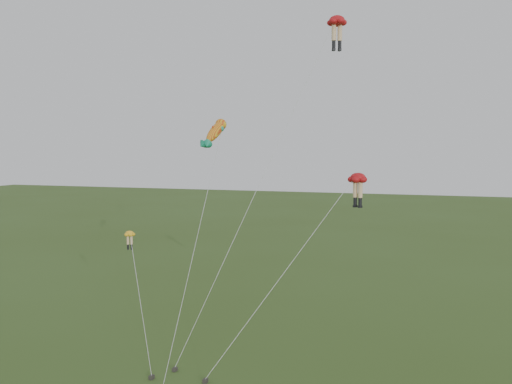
% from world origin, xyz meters
% --- Properties ---
extents(ground, '(300.00, 300.00, 0.00)m').
position_xyz_m(ground, '(0.00, 0.00, 0.00)').
color(ground, '#354C1B').
rests_on(ground, ground).
extents(legs_kite_red_high, '(9.59, 9.68, 23.40)m').
position_xyz_m(legs_kite_red_high, '(6.58, 8.53, 22.45)').
color(legs_kite_red_high, '#B31216').
rests_on(legs_kite_red_high, ground).
extents(legs_kite_red_mid, '(8.84, 9.02, 12.51)m').
position_xyz_m(legs_kite_red_mid, '(8.46, 6.94, 11.78)').
color(legs_kite_red_mid, '#B31216').
rests_on(legs_kite_red_mid, ground).
extents(legs_kite_yellow, '(4.12, 4.06, 8.57)m').
position_xyz_m(legs_kite_yellow, '(-5.70, 1.65, 7.60)').
color(legs_kite_yellow, yellow).
rests_on(legs_kite_yellow, ground).
extents(fish_kite, '(1.91, 12.20, 16.60)m').
position_xyz_m(fish_kite, '(-2.00, 7.49, 15.33)').
color(fish_kite, gold).
rests_on(fish_kite, ground).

